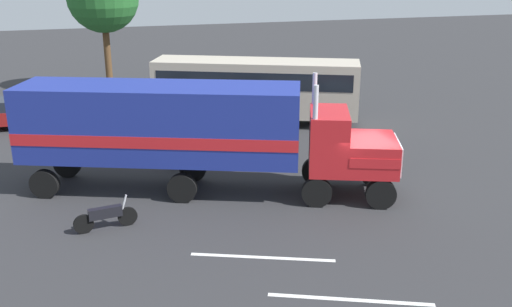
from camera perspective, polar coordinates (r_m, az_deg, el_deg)
The scene contains 7 objects.
ground_plane at distance 22.35m, azimuth 9.98°, elevation -4.16°, with size 120.00×120.00×0.00m, color #2D2D30.
lane_stripe_near at distance 17.72m, azimuth 0.64°, elevation -10.25°, with size 4.40×0.16×0.01m, color silver.
lane_stripe_mid at distance 15.97m, azimuth 9.32°, elevation -14.10°, with size 4.40×0.16×0.01m, color silver.
semi_truck at distance 21.81m, azimuth -6.66°, elevation 2.48°, with size 14.07×7.55×4.50m.
person_bystander at distance 24.77m, azimuth -8.06°, elevation 0.47°, with size 0.45×0.47×1.63m.
parked_bus at distance 31.39m, azimuth -0.01°, elevation 6.79°, with size 11.08×6.85×3.40m.
motorcycle at distance 19.87m, azimuth -14.64°, elevation -6.00°, with size 2.10×0.39×1.12m.
Camera 1 is at (-9.56, -18.26, 8.63)m, focal length 40.40 mm.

